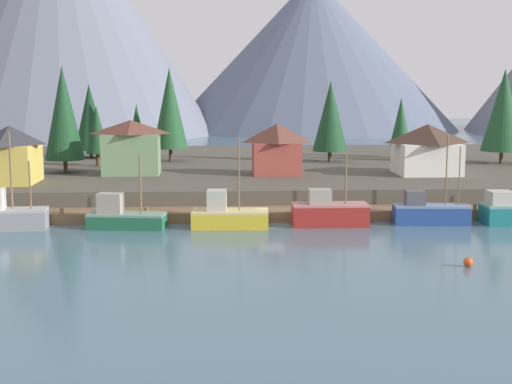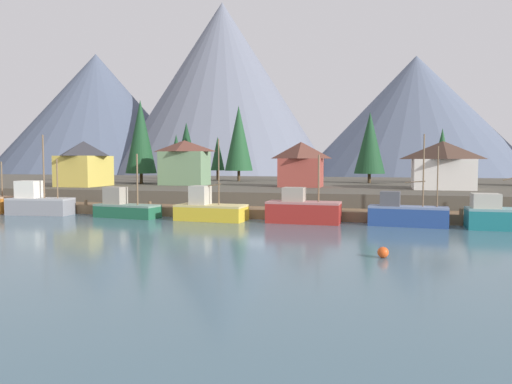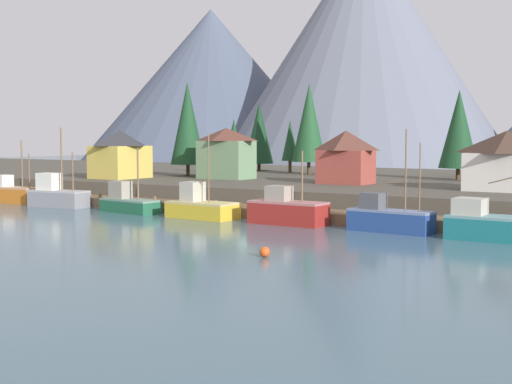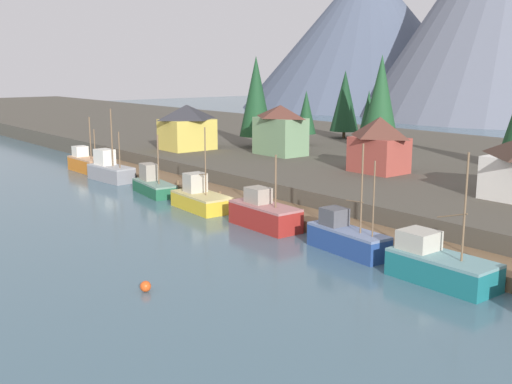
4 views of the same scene
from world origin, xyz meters
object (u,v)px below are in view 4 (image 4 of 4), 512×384
(conifer_near_right, at_px, (368,111))
(conifer_back_left, at_px, (256,96))
(house_red, at_px, (379,144))
(conifer_mid_left, at_px, (345,101))
(fishing_boat_orange, at_px, (86,163))
(house_green, at_px, (280,130))
(fishing_boat_grey, at_px, (110,170))
(fishing_boat_yellow, at_px, (201,199))
(conifer_mid_right, at_px, (306,112))
(fishing_boat_red, at_px, (264,214))
(fishing_boat_teal, at_px, (439,265))
(fishing_boat_blue, at_px, (346,238))
(conifer_far_left, at_px, (381,95))
(fishing_boat_green, at_px, (153,185))
(house_yellow, at_px, (187,127))
(channel_buoy, at_px, (146,286))

(conifer_near_right, xyz_separation_m, conifer_back_left, (-7.06, -16.21, 2.46))
(house_red, bearing_deg, conifer_mid_left, 139.63)
(fishing_boat_orange, xyz_separation_m, conifer_near_right, (16.22, 38.43, 6.18))
(house_green, bearing_deg, fishing_boat_grey, -114.98)
(fishing_boat_yellow, bearing_deg, conifer_mid_right, 122.67)
(fishing_boat_red, bearing_deg, conifer_mid_right, 132.72)
(fishing_boat_teal, bearing_deg, conifer_back_left, 155.09)
(fishing_boat_blue, xyz_separation_m, house_green, (-30.38, 19.72, 4.70))
(conifer_mid_right, bearing_deg, conifer_far_left, 31.16)
(fishing_boat_blue, xyz_separation_m, fishing_boat_teal, (8.48, -0.26, 0.02))
(fishing_boat_orange, height_order, conifer_near_right, conifer_near_right)
(fishing_boat_green, relative_size, conifer_back_left, 0.57)
(fishing_boat_red, distance_m, fishing_boat_teal, 18.16)
(house_yellow, xyz_separation_m, channel_buoy, (40.65, -29.21, -5.37))
(fishing_boat_orange, xyz_separation_m, conifer_back_left, (9.16, 22.22, 8.63))
(conifer_mid_right, relative_size, conifer_back_left, 0.62)
(fishing_boat_grey, height_order, channel_buoy, fishing_boat_grey)
(fishing_boat_yellow, xyz_separation_m, conifer_far_left, (-7.48, 35.76, 8.90))
(channel_buoy, bearing_deg, fishing_boat_red, 115.48)
(conifer_mid_left, bearing_deg, fishing_boat_green, -76.41)
(fishing_boat_orange, height_order, conifer_far_left, conifer_far_left)
(house_green, xyz_separation_m, house_red, (17.41, -0.80, -0.21))
(fishing_boat_blue, height_order, conifer_far_left, conifer_far_left)
(house_red, bearing_deg, conifer_back_left, 172.44)
(conifer_mid_left, bearing_deg, fishing_boat_red, -54.62)
(fishing_boat_green, distance_m, conifer_back_left, 26.27)
(fishing_boat_orange, height_order, house_green, house_green)
(house_red, relative_size, conifer_far_left, 0.47)
(fishing_boat_orange, bearing_deg, fishing_boat_grey, -3.88)
(conifer_mid_right, xyz_separation_m, conifer_back_left, (-2.76, -7.30, 2.48))
(fishing_boat_orange, distance_m, conifer_mid_left, 42.42)
(house_green, height_order, conifer_near_right, conifer_near_right)
(fishing_boat_grey, relative_size, fishing_boat_red, 1.25)
(conifer_back_left, distance_m, conifer_far_left, 17.71)
(fishing_boat_red, height_order, house_yellow, house_yellow)
(fishing_boat_grey, xyz_separation_m, house_green, (9.33, 20.04, 4.50))
(fishing_boat_yellow, height_order, channel_buoy, fishing_boat_yellow)
(fishing_boat_teal, relative_size, house_red, 1.44)
(conifer_back_left, bearing_deg, fishing_boat_green, -66.41)
(fishing_boat_green, relative_size, conifer_mid_right, 0.92)
(fishing_boat_red, bearing_deg, conifer_near_right, 120.89)
(house_yellow, distance_m, house_green, 14.00)
(house_green, bearing_deg, conifer_mid_left, 111.72)
(house_red, xyz_separation_m, conifer_far_left, (-13.69, 16.36, 4.35))
(fishing_boat_blue, bearing_deg, fishing_boat_green, -175.05)
(channel_buoy, bearing_deg, conifer_mid_left, 122.80)
(fishing_boat_teal, bearing_deg, fishing_boat_red, -179.73)
(fishing_boat_blue, bearing_deg, conifer_near_right, 133.69)
(house_green, distance_m, conifer_back_left, 9.63)
(fishing_boat_green, height_order, conifer_near_right, conifer_near_right)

